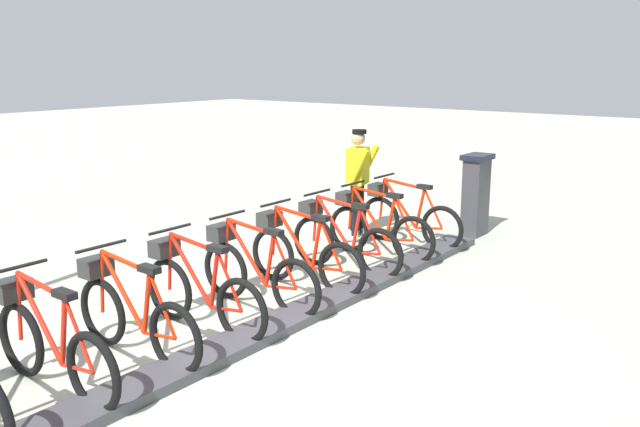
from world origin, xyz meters
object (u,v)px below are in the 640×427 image
(bike_docked_2, at_px, (341,239))
(bike_docked_7, at_px, (49,342))
(bike_docked_0, at_px, (406,216))
(payment_kiosk, at_px, (476,194))
(bike_docked_3, at_px, (301,253))
(worker_near_rack, at_px, (358,178))
(bike_docked_4, at_px, (254,270))
(bike_docked_5, at_px, (199,290))
(bike_docked_1, at_px, (376,227))
(bike_docked_6, at_px, (131,313))

(bike_docked_2, relative_size, bike_docked_7, 1.00)
(bike_docked_0, height_order, bike_docked_2, same)
(payment_kiosk, height_order, bike_docked_7, payment_kiosk)
(bike_docked_3, distance_m, worker_near_rack, 2.69)
(bike_docked_4, height_order, bike_docked_5, same)
(bike_docked_3, bearing_deg, bike_docked_5, 90.00)
(bike_docked_0, distance_m, bike_docked_3, 2.47)
(bike_docked_0, height_order, bike_docked_1, same)
(bike_docked_6, distance_m, worker_near_rack, 5.07)
(bike_docked_4, distance_m, bike_docked_7, 2.47)
(bike_docked_6, bearing_deg, bike_docked_4, -90.00)
(bike_docked_3, xyz_separation_m, bike_docked_4, (0.00, 0.82, 0.00))
(bike_docked_1, height_order, bike_docked_6, same)
(bike_docked_1, relative_size, worker_near_rack, 1.04)
(bike_docked_3, relative_size, bike_docked_6, 1.00)
(bike_docked_3, height_order, bike_docked_5, same)
(bike_docked_4, bearing_deg, bike_docked_6, 90.00)
(bike_docked_1, xyz_separation_m, worker_near_rack, (0.88, -0.85, 0.48))
(bike_docked_2, relative_size, bike_docked_4, 1.00)
(bike_docked_1, bearing_deg, bike_docked_6, 90.00)
(bike_docked_4, bearing_deg, bike_docked_7, 90.00)
(payment_kiosk, distance_m, bike_docked_1, 2.06)
(bike_docked_5, height_order, bike_docked_6, same)
(payment_kiosk, distance_m, bike_docked_4, 4.48)
(bike_docked_1, bearing_deg, bike_docked_0, -90.00)
(bike_docked_3, relative_size, bike_docked_7, 1.00)
(payment_kiosk, distance_m, worker_near_rack, 1.85)
(payment_kiosk, xyz_separation_m, bike_docked_7, (0.57, 6.91, -0.24))
(payment_kiosk, xyz_separation_m, bike_docked_4, (0.57, 4.44, -0.24))
(bike_docked_1, xyz_separation_m, bike_docked_6, (0.00, 4.12, 0.00))
(bike_docked_3, bearing_deg, worker_near_rack, -70.54)
(bike_docked_3, distance_m, bike_docked_7, 3.30)
(bike_docked_0, relative_size, bike_docked_2, 1.00)
(bike_docked_2, bearing_deg, payment_kiosk, -101.57)
(payment_kiosk, relative_size, bike_docked_2, 0.74)
(bike_docked_0, bearing_deg, bike_docked_7, 90.00)
(bike_docked_7, relative_size, worker_near_rack, 1.04)
(bike_docked_5, distance_m, bike_docked_7, 1.65)
(bike_docked_0, bearing_deg, worker_near_rack, -1.69)
(bike_docked_1, distance_m, bike_docked_4, 2.47)
(bike_docked_7, bearing_deg, bike_docked_4, -90.00)
(bike_docked_1, height_order, bike_docked_7, same)
(bike_docked_6, relative_size, bike_docked_7, 1.00)
(bike_docked_7, bearing_deg, bike_docked_6, -90.00)
(bike_docked_4, xyz_separation_m, bike_docked_7, (0.00, 2.47, 0.00))
(bike_docked_3, bearing_deg, bike_docked_4, 90.00)
(bike_docked_0, distance_m, bike_docked_5, 4.12)
(bike_docked_3, distance_m, bike_docked_4, 0.82)
(payment_kiosk, relative_size, bike_docked_1, 0.74)
(bike_docked_2, bearing_deg, bike_docked_0, -90.00)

